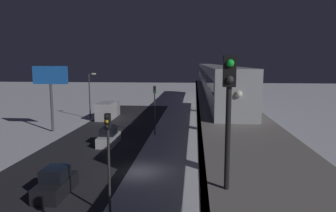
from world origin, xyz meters
TOP-DOWN VIEW (x-y plane):
  - ground_plane at (0.00, 0.00)m, footprint 240.00×240.00m
  - avenue_asphalt at (6.41, 0.00)m, footprint 11.00×82.55m
  - elevated_railway at (-7.38, 0.00)m, footprint 5.00×82.55m
  - subway_train at (-7.48, -30.62)m, footprint 2.94×74.07m
  - rail_signal at (-5.77, 16.57)m, footprint 0.36×0.41m
  - sedan_white at (5.01, -8.76)m, footprint 1.80×4.43m
  - sedan_black at (5.01, 5.16)m, footprint 1.80×4.07m
  - box_truck at (9.81, -25.54)m, footprint 2.40×7.40m
  - traffic_light_near at (0.31, 7.97)m, footprint 0.32×0.44m
  - traffic_light_mid at (0.31, -13.77)m, footprint 0.32×0.44m
  - commercial_billboard at (14.50, -14.80)m, footprint 4.80×0.36m
  - street_lamp_far at (12.48, -25.00)m, footprint 1.35×0.44m

SIDE VIEW (x-z plane):
  - ground_plane at x=0.00m, z-range 0.00..0.00m
  - avenue_asphalt at x=6.41m, z-range 0.00..0.01m
  - sedan_white at x=5.01m, z-range -0.19..1.78m
  - sedan_black at x=5.01m, z-range -0.19..1.78m
  - box_truck at x=9.81m, z-range -0.05..2.75m
  - traffic_light_near at x=0.31m, z-range 1.00..7.40m
  - traffic_light_mid at x=0.31m, z-range 1.00..7.40m
  - street_lamp_far at x=12.48m, z-range 0.99..8.64m
  - elevated_railway at x=-7.38m, z-range 2.06..7.63m
  - commercial_billboard at x=14.50m, z-range 2.38..11.28m
  - subway_train at x=-7.48m, z-range 5.65..9.05m
  - rail_signal at x=-5.77m, z-range 6.30..10.30m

